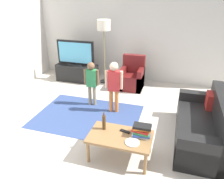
# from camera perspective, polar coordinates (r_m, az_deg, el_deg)

# --- Properties ---
(ground) EXTENTS (7.80, 7.80, 0.00)m
(ground) POSITION_cam_1_polar(r_m,az_deg,el_deg) (4.34, -2.34, -11.02)
(ground) COLOR beige
(wall_back) EXTENTS (6.00, 0.12, 2.70)m
(wall_back) POSITION_cam_1_polar(r_m,az_deg,el_deg) (6.54, 6.28, 14.05)
(wall_back) COLOR silver
(wall_back) RESTS_ON ground
(area_rug) EXTENTS (2.20, 1.60, 0.01)m
(area_rug) POSITION_cam_1_polar(r_m,az_deg,el_deg) (4.87, -6.31, -6.80)
(area_rug) COLOR #33477A
(area_rug) RESTS_ON ground
(tv_stand) EXTENTS (1.20, 0.44, 0.50)m
(tv_stand) POSITION_cam_1_polar(r_m,az_deg,el_deg) (6.68, -8.96, 4.25)
(tv_stand) COLOR black
(tv_stand) RESTS_ON ground
(tv) EXTENTS (1.10, 0.28, 0.71)m
(tv) POSITION_cam_1_polar(r_m,az_deg,el_deg) (6.48, -9.39, 9.21)
(tv) COLOR black
(tv) RESTS_ON tv_stand
(couch) EXTENTS (0.80, 1.80, 0.86)m
(couch) POSITION_cam_1_polar(r_m,az_deg,el_deg) (4.29, 22.85, -9.03)
(couch) COLOR black
(couch) RESTS_ON ground
(armchair) EXTENTS (0.60, 0.60, 0.90)m
(armchair) POSITION_cam_1_polar(r_m,az_deg,el_deg) (6.11, 5.26, 3.07)
(armchair) COLOR maroon
(armchair) RESTS_ON ground
(floor_lamp) EXTENTS (0.36, 0.36, 1.78)m
(floor_lamp) POSITION_cam_1_polar(r_m,az_deg,el_deg) (6.18, -2.11, 15.40)
(floor_lamp) COLOR #262626
(floor_lamp) RESTS_ON ground
(child_near_tv) EXTENTS (0.35, 0.17, 1.05)m
(child_near_tv) POSITION_cam_1_polar(r_m,az_deg,el_deg) (5.06, -5.29, 2.47)
(child_near_tv) COLOR gray
(child_near_tv) RESTS_ON ground
(child_center) EXTENTS (0.38, 0.19, 1.15)m
(child_center) POSITION_cam_1_polar(r_m,az_deg,el_deg) (4.72, 0.49, 1.72)
(child_center) COLOR orange
(child_center) RESTS_ON ground
(coffee_table) EXTENTS (1.00, 0.60, 0.42)m
(coffee_table) POSITION_cam_1_polar(r_m,az_deg,el_deg) (3.58, 2.10, -12.41)
(coffee_table) COLOR olive
(coffee_table) RESTS_ON ground
(book_stack) EXTENTS (0.30, 0.24, 0.20)m
(book_stack) POSITION_cam_1_polar(r_m,az_deg,el_deg) (3.52, 7.67, -10.40)
(book_stack) COLOR white
(book_stack) RESTS_ON coffee_table
(bottle) EXTENTS (0.06, 0.06, 0.31)m
(bottle) POSITION_cam_1_polar(r_m,az_deg,el_deg) (3.62, -2.08, -8.40)
(bottle) COLOR #4C3319
(bottle) RESTS_ON coffee_table
(tv_remote) EXTENTS (0.18, 0.09, 0.02)m
(tv_remote) POSITION_cam_1_polar(r_m,az_deg,el_deg) (3.63, 3.39, -10.71)
(tv_remote) COLOR black
(tv_remote) RESTS_ON coffee_table
(plate) EXTENTS (0.22, 0.22, 0.02)m
(plate) POSITION_cam_1_polar(r_m,az_deg,el_deg) (3.41, 5.26, -13.41)
(plate) COLOR white
(plate) RESTS_ON coffee_table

